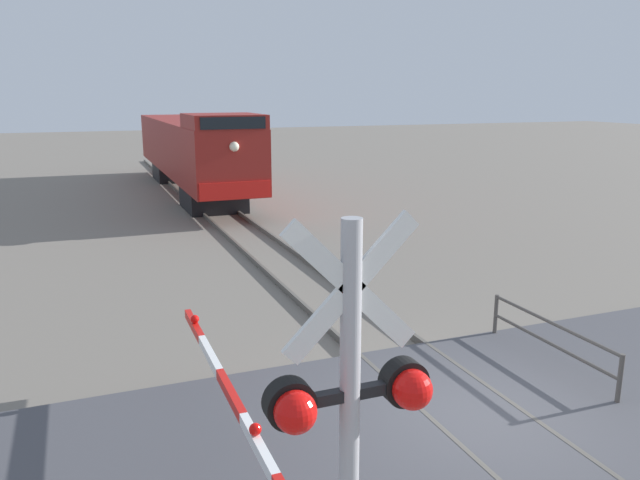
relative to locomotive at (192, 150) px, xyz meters
name	(u,v)px	position (x,y,z in m)	size (l,w,h in m)	color
ground_plane	(475,421)	(0.00, -23.85, -2.16)	(160.00, 160.00, 0.00)	slate
rail_track_left	(434,426)	(-0.72, -23.85, -2.09)	(0.08, 80.00, 0.15)	#59544C
rail_track_right	(513,408)	(0.72, -23.85, -2.09)	(0.08, 80.00, 0.15)	#59544C
road_surface	(475,417)	(0.00, -23.85, -2.09)	(36.00, 5.31, 0.15)	#47474C
locomotive	(192,150)	(0.00, 0.00, 0.00)	(2.81, 18.42, 4.11)	black
crossing_signal	(351,440)	(-3.76, -27.54, 0.42)	(1.18, 0.33, 4.15)	#ADADB2
guard_railing	(550,338)	(2.28, -22.83, -1.53)	(0.08, 3.20, 0.95)	#4C4742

